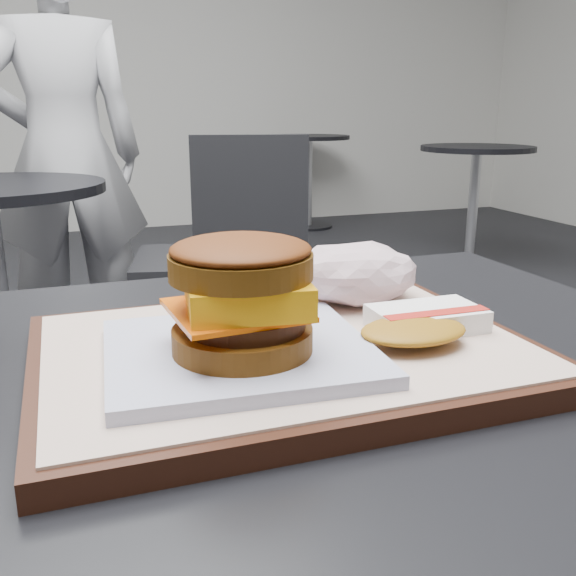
% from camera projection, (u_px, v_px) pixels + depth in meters
% --- Properties ---
extents(customer_table, '(0.80, 0.60, 0.77)m').
position_uv_depth(customer_table, '(264.00, 563.00, 0.56)').
color(customer_table, '#A5A5AA').
rests_on(customer_table, ground).
extents(serving_tray, '(0.38, 0.28, 0.02)m').
position_uv_depth(serving_tray, '(285.00, 354.00, 0.51)').
color(serving_tray, black).
rests_on(serving_tray, customer_table).
extents(breakfast_sandwich, '(0.20, 0.18, 0.09)m').
position_uv_depth(breakfast_sandwich, '(241.00, 310.00, 0.45)').
color(breakfast_sandwich, silver).
rests_on(breakfast_sandwich, serving_tray).
extents(hash_brown, '(0.12, 0.09, 0.02)m').
position_uv_depth(hash_brown, '(421.00, 324.00, 0.51)').
color(hash_brown, white).
rests_on(hash_brown, serving_tray).
extents(crumpled_wrapper, '(0.12, 0.10, 0.05)m').
position_uv_depth(crumpled_wrapper, '(354.00, 273.00, 0.60)').
color(crumpled_wrapper, silver).
rests_on(crumpled_wrapper, serving_tray).
extents(neighbor_chair, '(0.64, 0.50, 0.88)m').
position_uv_depth(neighbor_chair, '(217.00, 246.00, 2.20)').
color(neighbor_chair, '#A9A8AE').
rests_on(neighbor_chair, ground).
extents(patron, '(0.59, 0.39, 1.60)m').
position_uv_depth(patron, '(65.00, 155.00, 2.38)').
color(patron, silver).
rests_on(patron, ground).
extents(bg_table_near, '(0.66, 0.66, 0.75)m').
position_uv_depth(bg_table_near, '(475.00, 178.00, 3.81)').
color(bg_table_near, black).
rests_on(bg_table_near, ground).
extents(bg_table_far, '(0.66, 0.66, 0.75)m').
position_uv_depth(bg_table_far, '(309.00, 159.00, 5.22)').
color(bg_table_far, black).
rests_on(bg_table_far, ground).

